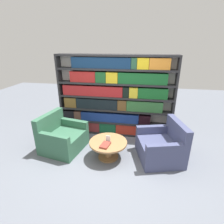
{
  "coord_description": "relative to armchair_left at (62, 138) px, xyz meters",
  "views": [
    {
      "loc": [
        0.67,
        -3.18,
        2.42
      ],
      "look_at": [
        0.03,
        0.57,
        0.91
      ],
      "focal_mm": 28.0,
      "sensor_mm": 36.0,
      "label": 1
    }
  ],
  "objects": [
    {
      "name": "bookshelf",
      "position": [
        1.11,
        0.99,
        0.77
      ],
      "size": [
        3.06,
        0.3,
        2.16
      ],
      "color": "silver",
      "rests_on": "ground_plane"
    },
    {
      "name": "armchair_left",
      "position": [
        0.0,
        0.0,
        0.0
      ],
      "size": [
        1.03,
        1.08,
        0.87
      ],
      "rotation": [
        0.0,
        0.0,
        1.38
      ],
      "color": "#336047",
      "rests_on": "ground_plane"
    },
    {
      "name": "coffee_table",
      "position": [
        1.16,
        -0.17,
        -0.0
      ],
      "size": [
        0.83,
        0.83,
        0.41
      ],
      "color": "olive",
      "rests_on": "ground_plane"
    },
    {
      "name": "table_sign",
      "position": [
        1.16,
        -0.17,
        0.18
      ],
      "size": [
        0.1,
        0.06,
        0.15
      ],
      "color": "black",
      "rests_on": "coffee_table"
    },
    {
      "name": "stray_book",
      "position": [
        1.13,
        -0.35,
        0.13
      ],
      "size": [
        0.21,
        0.29,
        0.04
      ],
      "color": "brown",
      "rests_on": "coffee_table"
    },
    {
      "name": "armchair_right",
      "position": [
        2.32,
        0.0,
        0.0
      ],
      "size": [
        1.08,
        1.12,
        0.87
      ],
      "rotation": [
        0.0,
        0.0,
        -1.31
      ],
      "color": "#42476B",
      "rests_on": "ground_plane"
    },
    {
      "name": "ground_plane",
      "position": [
        1.13,
        -0.24,
        -0.29
      ],
      "size": [
        14.0,
        14.0,
        0.0
      ],
      "primitive_type": "plane",
      "color": "slate"
    }
  ]
}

